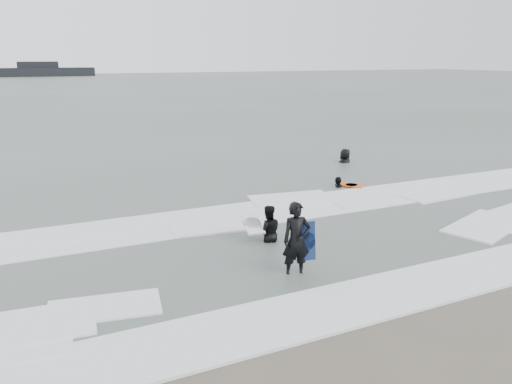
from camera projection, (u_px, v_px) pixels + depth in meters
name	position (u px, v px, depth m)	size (l,w,h in m)	color
ground	(346.00, 290.00, 11.42)	(320.00, 320.00, 0.00)	brown
sea	(67.00, 89.00, 81.70)	(320.00, 320.00, 0.00)	#47544C
surfer_centre	(296.00, 276.00, 12.17)	(0.69, 0.45, 1.89)	black
surfer_wading	(268.00, 242.00, 14.41)	(0.80, 0.62, 1.65)	black
surfer_right_near	(338.00, 188.00, 20.35)	(0.95, 0.40, 1.62)	black
surfer_right_far	(345.00, 163.00, 25.05)	(0.92, 0.60, 1.89)	black
surf_foam	(274.00, 237.00, 14.66)	(30.03, 9.06, 0.09)	white
bodyboards	(309.00, 211.00, 15.61)	(6.96, 7.12, 1.25)	#0F1E48
vessel_horizon	(38.00, 71.00, 134.61)	(28.76, 5.14, 3.90)	black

